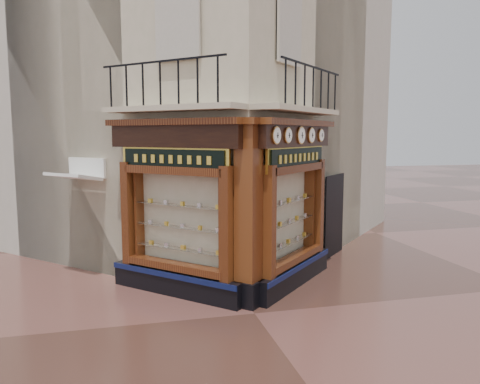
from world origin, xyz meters
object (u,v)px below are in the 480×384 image
object	(u,v)px
clock_c	(301,135)
signboard_left	(173,159)
awning	(77,276)
signboard_right	(297,158)
clock_b	(288,135)
clock_d	(311,135)
corner_pilaster	(248,216)
clock_a	(276,135)
clock_e	(321,135)

from	to	relation	value
clock_c	signboard_left	bearing A→B (deg)	132.57
awning	signboard_right	distance (m)	6.40
clock_b	awning	world-z (taller)	clock_b
clock_d	corner_pilaster	bearing A→B (deg)	169.50
corner_pilaster	signboard_left	size ratio (longest dim) A/B	1.86
corner_pilaster	signboard_right	world-z (taller)	corner_pilaster
clock_a	clock_b	world-z (taller)	clock_a
clock_d	awning	xyz separation A→B (m)	(-5.69, 1.72, -3.62)
corner_pilaster	awning	xyz separation A→B (m)	(-3.76, 3.05, -1.95)
clock_b	awning	distance (m)	6.54
signboard_left	signboard_right	distance (m)	2.92
clock_e	clock_c	bearing A→B (deg)	-180.00
signboard_right	awning	bearing A→B (deg)	113.67
clock_b	signboard_left	distance (m)	2.59
clock_c	awning	size ratio (longest dim) A/B	0.31
clock_e	signboard_left	xyz separation A→B (m)	(-3.84, -0.76, -0.52)
awning	signboard_left	bearing A→B (deg)	-176.57
corner_pilaster	clock_c	distance (m)	2.41
clock_e	signboard_left	bearing A→B (deg)	146.20
corner_pilaster	awning	world-z (taller)	corner_pilaster
clock_b	awning	xyz separation A→B (m)	(-4.75, 2.66, -3.62)
clock_a	signboard_left	bearing A→B (deg)	108.53
signboard_left	signboard_right	bearing A→B (deg)	-135.00
clock_d	clock_e	distance (m)	0.63
clock_d	clock_e	size ratio (longest dim) A/B	1.16
signboard_left	awning	bearing A→B (deg)	3.43
clock_c	clock_d	world-z (taller)	clock_c
clock_a	signboard_right	xyz separation A→B (m)	(0.87, 1.02, -0.52)
signboard_left	signboard_right	xyz separation A→B (m)	(2.92, 0.00, 0.00)
corner_pilaster	signboard_right	size ratio (longest dim) A/B	1.82
corner_pilaster	clock_a	distance (m)	1.78
clock_b	signboard_right	distance (m)	0.94
clock_d	clock_c	bearing A→B (deg)	-180.00
corner_pilaster	clock_b	bearing A→B (deg)	-23.55
corner_pilaster	clock_e	world-z (taller)	corner_pilaster
corner_pilaster	clock_a	size ratio (longest dim) A/B	10.62
awning	signboard_left	size ratio (longest dim) A/B	0.61
clock_e	signboard_left	size ratio (longest dim) A/B	0.15
signboard_right	signboard_left	bearing A→B (deg)	135.00
corner_pilaster	clock_d	world-z (taller)	corner_pilaster
clock_b	clock_e	size ratio (longest dim) A/B	1.07
corner_pilaster	clock_c	bearing A→B (deg)	-14.23
clock_b	clock_d	xyz separation A→B (m)	(0.94, 0.94, -0.00)
clock_b	clock_c	xyz separation A→B (m)	(0.50, 0.50, 0.00)
signboard_right	clock_b	bearing A→B (deg)	-171.83
clock_c	clock_e	world-z (taller)	clock_c
clock_b	signboard_right	world-z (taller)	clock_b
corner_pilaster	signboard_right	bearing A→B (deg)	-10.25
clock_c	signboard_left	xyz separation A→B (m)	(-2.95, 0.13, -0.52)
clock_b	clock_c	bearing A→B (deg)	-0.00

